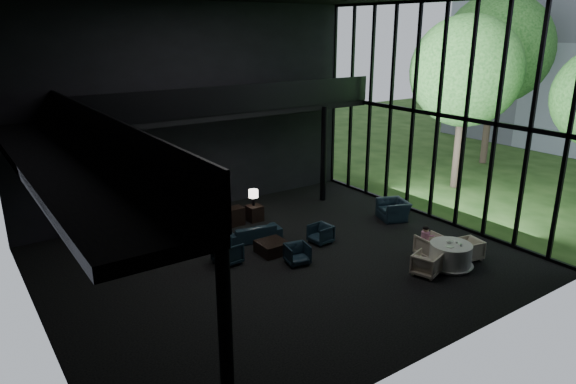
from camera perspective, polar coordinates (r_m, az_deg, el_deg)
floor at (r=16.43m, az=-0.62°, el=-7.59°), size 14.00×12.00×0.02m
wall_back at (r=20.32m, az=-10.32°, el=8.90°), size 14.00×0.04×8.00m
wall_front at (r=10.86m, az=17.39°, el=0.72°), size 14.00×0.04×8.00m
wall_left at (r=12.73m, az=-27.76°, el=1.90°), size 0.04×12.00×8.00m
curtain_wall at (r=19.84m, az=16.37°, el=8.26°), size 0.20×12.00×8.00m
mezzanine_left at (r=12.87m, az=-23.39°, el=2.65°), size 2.00×12.00×0.25m
mezzanine_back at (r=19.88m, az=-6.45°, el=8.87°), size 12.00×2.00×0.25m
railing_left at (r=12.96m, az=-19.40°, el=5.94°), size 0.06×12.00×1.00m
railing_back at (r=18.93m, az=-5.04°, el=10.31°), size 12.00×0.06×1.00m
column_sw at (r=8.93m, az=-6.91°, el=-16.67°), size 0.24×0.24×4.00m
column_nw at (r=18.97m, az=-23.40°, el=0.88°), size 0.24×0.24×4.00m
column_ne at (r=21.52m, az=3.97°, el=4.19°), size 0.24×0.24×4.00m
tree_near at (r=24.10m, az=19.15°, el=12.53°), size 4.80×4.80×7.65m
tree_far at (r=29.29m, az=22.13°, el=14.47°), size 5.60×5.60×8.80m
console at (r=18.91m, az=-7.95°, el=-3.14°), size 2.15×0.49×0.68m
bronze_urn at (r=18.54m, az=-7.96°, el=-0.52°), size 0.74×0.74×1.38m
side_table_left at (r=18.37m, az=-12.44°, el=-4.33°), size 0.46×0.46×0.51m
table_lamp_left at (r=18.22m, az=-12.73°, el=-2.14°), size 0.38×0.38×0.63m
side_table_right at (r=19.62m, az=-3.74°, el=-2.36°), size 0.54×0.54×0.60m
table_lamp_right at (r=19.42m, az=-3.87°, el=-0.25°), size 0.37×0.37×0.62m
sofa at (r=17.83m, az=-3.88°, el=-4.31°), size 1.84×0.79×0.69m
lounge_armchair_west at (r=16.17m, az=-6.74°, el=-6.55°), size 0.78×0.83×0.82m
lounge_armchair_east at (r=17.60m, az=3.63°, el=-4.66°), size 0.65×0.69×0.66m
lounge_armchair_south at (r=16.08m, az=1.04°, el=-6.91°), size 0.73×0.70×0.65m
window_armchair at (r=20.07m, az=11.64°, el=-1.52°), size 1.14×1.40×1.06m
coffee_table at (r=16.85m, az=-1.77°, el=-6.16°), size 0.91×0.91×0.40m
dining_table at (r=16.65m, az=17.57°, el=-6.87°), size 1.43×1.43×0.75m
dining_chair_north at (r=17.16m, az=15.54°, el=-5.64°), size 0.86×0.81×0.81m
dining_chair_east at (r=17.34m, az=19.43°, el=-5.98°), size 0.76×0.79×0.70m
dining_chair_west at (r=15.91m, az=15.14°, el=-7.70°), size 0.83×0.86×0.72m
child at (r=17.01m, az=15.03°, el=-4.60°), size 0.27×0.27×0.58m
plate_a at (r=16.28m, az=17.55°, el=-5.79°), size 0.27×0.27×0.02m
plate_b at (r=16.67m, az=17.63°, el=-5.24°), size 0.21×0.21×0.01m
saucer at (r=16.56m, az=18.58°, el=-5.50°), size 0.15×0.15×0.01m
coffee_cup at (r=16.58m, az=18.25°, el=-5.30°), size 0.09×0.09×0.06m
cereal_bowl at (r=16.52m, az=17.44°, el=-5.31°), size 0.16×0.16×0.08m
cream_pot at (r=16.40m, az=18.68°, el=-5.62°), size 0.08×0.08×0.08m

